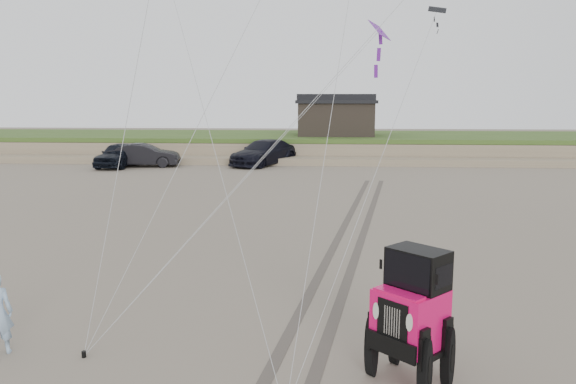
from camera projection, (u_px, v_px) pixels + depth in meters
name	position (u px, v px, depth m)	size (l,w,h in m)	color
ground	(251.00, 358.00, 10.30)	(160.00, 160.00, 0.00)	#6B6054
dune_ridge	(312.00, 145.00, 47.06)	(160.00, 14.25, 1.73)	#7A6B54
cabin	(336.00, 117.00, 46.03)	(6.40, 5.40, 3.35)	black
truck_a	(119.00, 155.00, 39.00)	(2.00, 4.98, 1.70)	black
truck_b	(144.00, 155.00, 39.06)	(1.70, 4.88, 1.61)	black
truck_c	(264.00, 153.00, 40.06)	(2.50, 6.15, 1.78)	black
jeep	(410.00, 330.00, 9.31)	(2.10, 4.87, 1.82)	#E20A57
stake_main	(84.00, 354.00, 10.31)	(0.08, 0.08, 0.12)	black
tire_tracks	(346.00, 247.00, 18.03)	(5.22, 29.74, 0.01)	#4C443D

